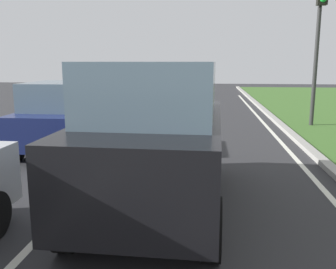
% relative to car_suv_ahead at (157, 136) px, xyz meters
% --- Properties ---
extents(ground_plane, '(60.00, 60.00, 0.00)m').
position_rel_car_suv_ahead_xyz_m(ground_plane, '(-0.72, 4.50, -1.17)').
color(ground_plane, '#2D2D30').
extents(lane_line_center, '(0.12, 32.00, 0.01)m').
position_rel_car_suv_ahead_xyz_m(lane_line_center, '(-1.42, 4.50, -1.16)').
color(lane_line_center, silver).
rests_on(lane_line_center, ground).
extents(lane_line_right_edge, '(0.12, 32.00, 0.01)m').
position_rel_car_suv_ahead_xyz_m(lane_line_right_edge, '(2.88, 4.50, -1.16)').
color(lane_line_right_edge, silver).
rests_on(lane_line_right_edge, ground).
extents(curb_right, '(0.24, 48.00, 0.12)m').
position_rel_car_suv_ahead_xyz_m(curb_right, '(3.38, 4.50, -1.11)').
color(curb_right, '#9E9B93').
rests_on(curb_right, ground).
extents(car_suv_ahead, '(2.06, 4.55, 2.28)m').
position_rel_car_suv_ahead_xyz_m(car_suv_ahead, '(0.00, 0.00, 0.00)').
color(car_suv_ahead, black).
rests_on(car_suv_ahead, ground).
extents(car_hatchback_far, '(1.75, 3.71, 1.78)m').
position_rel_car_suv_ahead_xyz_m(car_hatchback_far, '(-2.94, 3.68, -0.28)').
color(car_hatchback_far, navy).
rests_on(car_hatchback_far, ground).
extents(traffic_light_near_right, '(0.32, 0.50, 5.15)m').
position_rel_car_suv_ahead_xyz_m(traffic_light_near_right, '(4.45, 7.93, 2.37)').
color(traffic_light_near_right, '#2D2D2D').
rests_on(traffic_light_near_right, ground).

